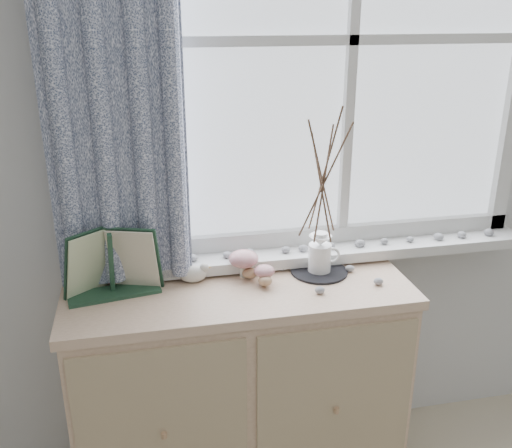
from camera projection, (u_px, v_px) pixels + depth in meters
name	position (u px, v px, depth m)	size (l,w,h in m)	color
sideboard	(240.00, 390.00, 2.12)	(1.20, 0.45, 0.85)	beige
botanical_book	(111.00, 265.00, 1.85)	(0.35, 0.13, 0.24)	#1E3F2A
toadstool_cluster	(249.00, 263.00, 2.01)	(0.15, 0.16, 0.10)	white
wooden_eggs	(257.00, 277.00, 1.99)	(0.09, 0.11, 0.06)	tan
songbird_figurine	(193.00, 273.00, 2.00)	(0.13, 0.06, 0.07)	silver
crocheted_doily	(319.00, 271.00, 2.08)	(0.21, 0.21, 0.01)	black
twig_pitcher	(323.00, 178.00, 1.95)	(0.24, 0.24, 0.63)	white
sideboard_pebbles	(329.00, 275.00, 2.03)	(0.33, 0.23, 0.02)	#949496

